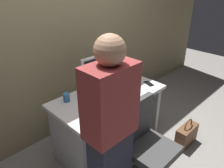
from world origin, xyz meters
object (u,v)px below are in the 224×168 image
office_chair (146,150)px  book_stack (129,75)px  desk (109,111)px  keyboard (112,96)px  person_at_desk (110,134)px  cup_by_monitor (67,98)px  mouse (127,87)px  cup_near_keyboard (89,105)px  cell_phone (149,84)px  handbag (186,135)px  monitor (102,71)px

office_chair → book_stack: size_ratio=4.28×
desk → keyboard: 0.26m
office_chair → person_at_desk: 0.60m
keyboard → cup_by_monitor: (-0.41, 0.28, 0.04)m
cup_by_monitor → book_stack: 0.91m
keyboard → mouse: (0.28, 0.01, 0.01)m
desk → cup_near_keyboard: (-0.36, -0.08, 0.28)m
cell_phone → handbag: 0.82m
office_chair → cup_near_keyboard: office_chair is taller
mouse → book_stack: (0.23, 0.18, 0.03)m
person_at_desk → handbag: size_ratio=4.34×
person_at_desk → book_stack: (1.05, 0.72, -0.06)m
mouse → handbag: (0.45, -0.63, -0.62)m
cup_near_keyboard → handbag: size_ratio=0.26×
office_chair → cup_near_keyboard: (-0.23, 0.58, 0.36)m
desk → mouse: mouse is taller
desk → book_stack: size_ratio=6.02×
monitor → mouse: size_ratio=5.41×
keyboard → cell_phone: keyboard is taller
cup_by_monitor → cup_near_keyboard: bearing=-76.7°
office_chair → handbag: 0.89m
book_stack → keyboard: bearing=-159.6°
cup_near_keyboard → monitor: bearing=27.3°
person_at_desk → cell_phone: size_ratio=11.38×
person_at_desk → monitor: 0.92m
keyboard → cup_near_keyboard: size_ratio=4.37×
monitor → book_stack: size_ratio=2.46×
handbag → book_stack: bearing=105.7°
mouse → book_stack: bearing=38.1°
monitor → keyboard: (-0.02, -0.17, -0.25)m
keyboard → handbag: 1.13m
monitor → cup_near_keyboard: 0.45m
monitor → book_stack: 0.53m
cell_phone → handbag: size_ratio=0.38×
mouse → cell_phone: (0.29, -0.10, -0.01)m
cup_near_keyboard → keyboard: bearing=1.9°
desk → cup_by_monitor: cup_by_monitor is taller
office_chair → handbag: office_chair is taller
mouse → cup_near_keyboard: bearing=-178.1°
person_at_desk → cup_by_monitor: 0.83m
person_at_desk → keyboard: size_ratio=3.81×
mouse → cup_near_keyboard: 0.61m
person_at_desk → cup_by_monitor: person_at_desk is taller
monitor → cell_phone: 0.65m
monitor → cell_phone: size_ratio=3.76×
desk → cup_by_monitor: 0.55m
keyboard → cell_phone: 0.57m
cup_by_monitor → cell_phone: cup_by_monitor is taller
person_at_desk → book_stack: 1.27m
office_chair → mouse: bearing=57.3°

